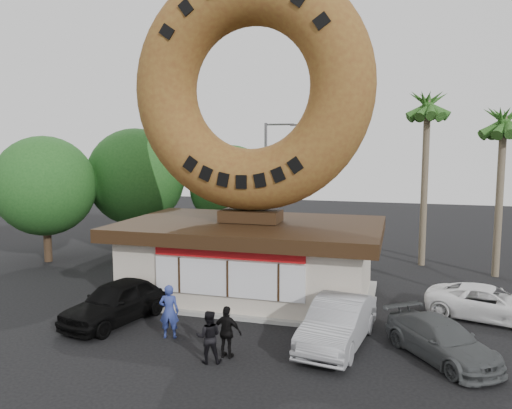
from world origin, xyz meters
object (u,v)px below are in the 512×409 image
at_px(person_left, 169,311).
at_px(car_grey, 442,340).
at_px(donut_shop, 251,256).
at_px(person_center, 209,337).
at_px(person_right, 227,332).
at_px(car_black, 117,301).
at_px(car_white, 489,303).
at_px(giant_donut, 251,88).
at_px(street_lamp, 268,179).
at_px(car_silver, 338,323).

relative_size(person_left, car_grey, 0.45).
height_order(donut_shop, car_grey, donut_shop).
distance_m(person_center, person_right, 0.64).
bearing_deg(person_right, person_left, -16.22).
bearing_deg(person_center, car_black, -43.92).
xyz_separation_m(person_left, car_white, (10.89, 5.04, -0.30)).
bearing_deg(giant_donut, car_white, -2.73).
distance_m(donut_shop, street_lamp, 10.54).
distance_m(street_lamp, person_center, 17.55).
bearing_deg(car_grey, street_lamp, 86.16).
bearing_deg(person_left, car_black, -33.28).
bearing_deg(car_grey, giant_donut, 111.58).
height_order(person_left, car_white, person_left).
relative_size(giant_donut, car_grey, 2.48).
bearing_deg(giant_donut, car_silver, -46.15).
relative_size(car_black, car_grey, 1.10).
bearing_deg(donut_shop, person_right, -79.77).
bearing_deg(car_white, car_black, 121.49).
height_order(person_left, car_black, person_left).
bearing_deg(person_right, car_silver, -143.15).
height_order(car_black, car_silver, car_black).
bearing_deg(street_lamp, person_right, -79.61).
xyz_separation_m(donut_shop, car_grey, (7.59, -4.71, -1.16)).
relative_size(street_lamp, car_grey, 1.91).
xyz_separation_m(donut_shop, car_white, (9.60, -0.44, -1.13)).
distance_m(person_right, car_silver, 3.74).
height_order(person_left, car_grey, person_left).
distance_m(car_grey, car_white, 4.72).
bearing_deg(car_black, street_lamp, 95.57).
bearing_deg(donut_shop, car_white, -2.64).
bearing_deg(car_silver, giant_donut, 142.20).
bearing_deg(person_right, giant_donut, -74.17).
bearing_deg(car_white, donut_shop, 101.78).
relative_size(giant_donut, person_center, 6.39).
bearing_deg(car_black, person_center, -13.61).
height_order(donut_shop, person_center, donut_shop).
bearing_deg(car_silver, car_white, 46.28).
relative_size(car_black, car_silver, 0.98).
xyz_separation_m(giant_donut, street_lamp, (-1.86, 10.00, -4.52)).
distance_m(person_left, car_black, 2.75).
bearing_deg(street_lamp, donut_shop, -79.50).
height_order(donut_shop, car_white, donut_shop).
distance_m(giant_donut, person_left, 9.85).
distance_m(giant_donut, car_black, 10.19).
relative_size(giant_donut, car_black, 2.26).
bearing_deg(giant_donut, person_center, -83.93).
bearing_deg(donut_shop, car_grey, -31.81).
height_order(car_silver, car_grey, car_silver).
xyz_separation_m(person_left, car_black, (-2.59, 0.90, -0.15)).
relative_size(car_silver, car_grey, 1.12).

